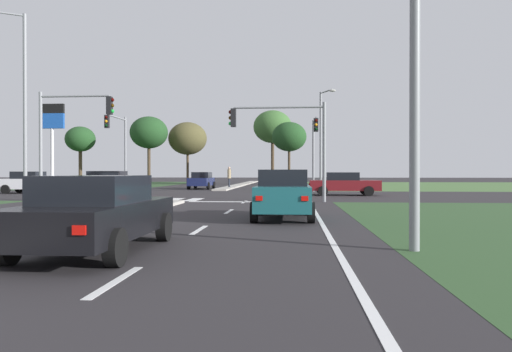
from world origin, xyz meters
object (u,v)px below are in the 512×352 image
object	(u,v)px
car_black_fourth	(96,213)
car_white_fifth	(30,182)
traffic_signal_near_right	(287,132)
street_lamp_third	(322,135)
traffic_signal_far_right	(314,141)
pedestrian_at_median	(229,175)
treeline_near	(80,140)
car_teal_second	(283,194)
fuel_price_totem	(52,128)
traffic_signal_near_left	(66,126)
treeline_fourth	(289,137)
car_maroon_third	(344,184)
car_navy_sixth	(202,180)
traffic_signal_far_left	(119,139)
treeline_fifth	(273,127)
street_lamp_second	(21,96)
treeline_third	(188,139)
car_red_near	(109,183)
treeline_second	(149,133)

from	to	relation	value
car_black_fourth	car_white_fifth	xyz separation A→B (m)	(-15.07, 24.24, 0.04)
traffic_signal_near_right	street_lamp_third	bearing A→B (deg)	80.27
car_white_fifth	traffic_signal_far_right	bearing A→B (deg)	99.23
street_lamp_third	pedestrian_at_median	size ratio (longest dim) A/B	4.42
treeline_near	traffic_signal_near_right	bearing A→B (deg)	-52.45
car_teal_second	fuel_price_totem	world-z (taller)	fuel_price_totem
traffic_signal_near_left	treeline_fourth	xyz separation A→B (m)	(11.71, 31.43, 1.65)
car_teal_second	traffic_signal_near_right	distance (m)	9.60
car_maroon_third	car_navy_sixth	world-z (taller)	car_navy_sixth
car_white_fifth	treeline_fourth	bearing A→B (deg)	141.57
car_maroon_third	traffic_signal_far_left	distance (m)	17.87
car_teal_second	street_lamp_third	distance (m)	25.78
treeline_fifth	treeline_fourth	bearing A→B (deg)	-68.21
car_black_fourth	car_white_fifth	bearing A→B (deg)	121.87
street_lamp_second	car_white_fifth	bearing A→B (deg)	116.93
street_lamp_third	car_maroon_third	bearing A→B (deg)	-84.30
car_navy_sixth	treeline_third	distance (m)	20.11
fuel_price_totem	treeline_fifth	bearing A→B (deg)	61.75
car_navy_sixth	traffic_signal_far_left	world-z (taller)	traffic_signal_far_left
car_teal_second	car_maroon_third	world-z (taller)	car_teal_second
car_black_fourth	fuel_price_totem	xyz separation A→B (m)	(-13.80, 25.00, 4.02)
car_teal_second	car_navy_sixth	world-z (taller)	car_teal_second
car_black_fourth	traffic_signal_near_right	world-z (taller)	traffic_signal_near_right
car_black_fourth	treeline_near	distance (m)	56.58
pedestrian_at_median	treeline_near	bearing A→B (deg)	172.30
traffic_signal_near_right	treeline_fifth	world-z (taller)	treeline_fifth
car_black_fourth	traffic_signal_near_right	xyz separation A→B (m)	(3.48, 16.03, 2.83)
treeline_near	treeline_third	world-z (taller)	treeline_third
car_red_near	treeline_second	distance (m)	29.75
street_lamp_second	treeline_third	bearing A→B (deg)	88.64
car_red_near	treeline_second	bearing A→B (deg)	-167.90
car_teal_second	treeline_near	size ratio (longest dim) A/B	0.56
traffic_signal_near_right	car_white_fifth	bearing A→B (deg)	156.11
traffic_signal_near_right	street_lamp_third	xyz separation A→B (m)	(2.77, 16.14, 1.12)
traffic_signal_near_left	treeline_third	distance (m)	36.78
pedestrian_at_median	treeline_fourth	bearing A→B (deg)	93.56
car_red_near	pedestrian_at_median	size ratio (longest dim) A/B	2.38
fuel_price_totem	pedestrian_at_median	bearing A→B (deg)	42.24
car_red_near	street_lamp_second	bearing A→B (deg)	-31.74
treeline_fourth	street_lamp_second	bearing A→B (deg)	-113.93
traffic_signal_far_left	treeline_fifth	xyz separation A→B (m)	(10.98, 25.11, 3.22)
car_white_fifth	treeline_fifth	size ratio (longest dim) A/B	0.44
car_black_fourth	pedestrian_at_median	bearing A→B (deg)	93.44
car_teal_second	treeline_fourth	world-z (taller)	treeline_fourth
car_navy_sixth	traffic_signal_far_right	bearing A→B (deg)	146.69
car_white_fifth	car_navy_sixth	world-z (taller)	car_white_fifth
traffic_signal_far_left	treeline_second	xyz separation A→B (m)	(-4.09, 21.32, 2.27)
car_maroon_third	treeline_fifth	distance (m)	31.02
traffic_signal_near_right	car_teal_second	bearing A→B (deg)	-90.02
treeline_near	treeline_fifth	size ratio (longest dim) A/B	0.78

